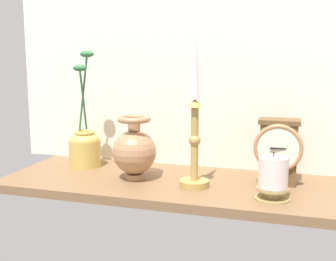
{
  "coord_description": "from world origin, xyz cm",
  "views": [
    {
      "loc": [
        29.98,
        -110.65,
        34.01
      ],
      "look_at": [
        -3.84,
        0.0,
        14.0
      ],
      "focal_mm": 45.95,
      "sensor_mm": 36.0,
      "label": 1
    }
  ],
  "objects_px": {
    "candlestick_tall_left": "(195,129)",
    "brass_vase_bulbous": "(134,150)",
    "pillar_candle_front": "(273,178)",
    "brass_vase_jar": "(85,144)",
    "mantel_clock": "(278,151)"
  },
  "relations": [
    {
      "from": "candlestick_tall_left",
      "to": "brass_vase_bulbous",
      "type": "distance_m",
      "value": 0.19
    },
    {
      "from": "candlestick_tall_left",
      "to": "pillar_candle_front",
      "type": "xyz_separation_m",
      "value": [
        0.2,
        -0.04,
        -0.1
      ]
    },
    {
      "from": "brass_vase_jar",
      "to": "pillar_candle_front",
      "type": "height_order",
      "value": "brass_vase_jar"
    },
    {
      "from": "candlestick_tall_left",
      "to": "brass_vase_jar",
      "type": "distance_m",
      "value": 0.4
    },
    {
      "from": "brass_vase_bulbous",
      "to": "brass_vase_jar",
      "type": "bearing_deg",
      "value": 156.19
    },
    {
      "from": "brass_vase_bulbous",
      "to": "pillar_candle_front",
      "type": "distance_m",
      "value": 0.39
    },
    {
      "from": "mantel_clock",
      "to": "brass_vase_jar",
      "type": "xyz_separation_m",
      "value": [
        -0.59,
        0.02,
        -0.02
      ]
    },
    {
      "from": "brass_vase_jar",
      "to": "pillar_candle_front",
      "type": "relative_size",
      "value": 3.07
    },
    {
      "from": "mantel_clock",
      "to": "brass_vase_jar",
      "type": "height_order",
      "value": "brass_vase_jar"
    },
    {
      "from": "brass_vase_bulbous",
      "to": "pillar_candle_front",
      "type": "xyz_separation_m",
      "value": [
        0.38,
        -0.06,
        -0.03
      ]
    },
    {
      "from": "brass_vase_jar",
      "to": "pillar_candle_front",
      "type": "xyz_separation_m",
      "value": [
        0.58,
        -0.15,
        -0.02
      ]
    },
    {
      "from": "brass_vase_bulbous",
      "to": "pillar_candle_front",
      "type": "relative_size",
      "value": 1.53
    },
    {
      "from": "mantel_clock",
      "to": "pillar_candle_front",
      "type": "height_order",
      "value": "mantel_clock"
    },
    {
      "from": "pillar_candle_front",
      "to": "candlestick_tall_left",
      "type": "bearing_deg",
      "value": 168.34
    },
    {
      "from": "mantel_clock",
      "to": "brass_vase_jar",
      "type": "distance_m",
      "value": 0.59
    }
  ]
}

